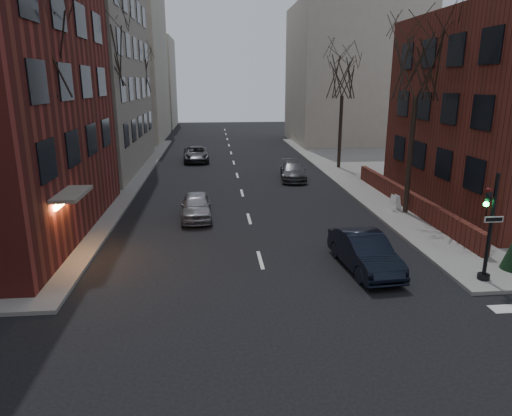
% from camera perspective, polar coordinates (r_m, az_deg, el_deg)
% --- Properties ---
extents(low_wall_right, '(0.35, 16.00, 1.00)m').
position_cam_1_polar(low_wall_right, '(27.90, 18.36, 1.11)').
color(low_wall_right, '#572019').
rests_on(low_wall_right, sidewalk_far_right).
extents(building_distant_la, '(14.00, 16.00, 18.00)m').
position_cam_1_polar(building_distant_la, '(62.15, -18.36, 16.41)').
color(building_distant_la, '#B4AC98').
rests_on(building_distant_la, ground).
extents(building_distant_ra, '(14.00, 14.00, 16.00)m').
position_cam_1_polar(building_distant_ra, '(58.22, 11.92, 15.96)').
color(building_distant_ra, '#B4AC98').
rests_on(building_distant_ra, ground).
extents(building_distant_lb, '(10.00, 12.00, 14.00)m').
position_cam_1_polar(building_distant_lb, '(78.52, -14.02, 14.91)').
color(building_distant_lb, '#B4AC98').
rests_on(building_distant_lb, ground).
extents(traffic_signal, '(0.76, 0.44, 4.00)m').
position_cam_1_polar(traffic_signal, '(18.45, 27.01, -2.94)').
color(traffic_signal, black).
rests_on(traffic_signal, sidewalk_far_right).
extents(tree_left_a, '(4.18, 4.18, 10.26)m').
position_cam_1_polar(tree_left_a, '(20.95, -26.02, 17.48)').
color(tree_left_a, '#2D231C').
rests_on(tree_left_a, sidewalk_far_left).
extents(tree_left_b, '(4.40, 4.40, 10.80)m').
position_cam_1_polar(tree_left_b, '(32.52, -18.62, 17.74)').
color(tree_left_b, '#2D231C').
rests_on(tree_left_b, sidewalk_far_left).
extents(tree_left_c, '(3.96, 3.96, 9.72)m').
position_cam_1_polar(tree_left_c, '(46.25, -14.59, 16.04)').
color(tree_left_c, '#2D231C').
rests_on(tree_left_c, sidewalk_far_left).
extents(tree_right_a, '(3.96, 3.96, 9.72)m').
position_cam_1_polar(tree_right_a, '(26.01, 19.63, 16.46)').
color(tree_right_a, '#2D231C').
rests_on(tree_right_a, sidewalk_far_right).
extents(tree_right_b, '(3.74, 3.74, 9.18)m').
position_cam_1_polar(tree_right_b, '(39.20, 10.81, 15.79)').
color(tree_right_b, '#2D231C').
rests_on(tree_right_b, sidewalk_far_right).
extents(streetlamp_near, '(0.36, 0.36, 6.28)m').
position_cam_1_polar(streetlamp_near, '(28.59, -18.40, 8.76)').
color(streetlamp_near, black).
rests_on(streetlamp_near, sidewalk_far_left).
extents(streetlamp_far, '(0.36, 0.36, 6.28)m').
position_cam_1_polar(streetlamp_far, '(48.23, -13.20, 11.57)').
color(streetlamp_far, black).
rests_on(streetlamp_far, sidewalk_far_left).
extents(parked_sedan, '(1.96, 4.58, 1.47)m').
position_cam_1_polar(parked_sedan, '(18.56, 13.43, -5.35)').
color(parked_sedan, black).
rests_on(parked_sedan, ground).
extents(car_lane_silver, '(1.78, 4.14, 1.39)m').
position_cam_1_polar(car_lane_silver, '(24.98, -7.48, 0.26)').
color(car_lane_silver, gray).
rests_on(car_lane_silver, ground).
extents(car_lane_gray, '(2.37, 4.77, 1.33)m').
position_cam_1_polar(car_lane_gray, '(34.86, 4.66, 4.64)').
color(car_lane_gray, '#45454A').
rests_on(car_lane_gray, ground).
extents(car_lane_far, '(2.54, 5.08, 1.38)m').
position_cam_1_polar(car_lane_far, '(43.27, -7.50, 6.71)').
color(car_lane_far, '#3A3A3F').
rests_on(car_lane_far, ground).
extents(sandwich_board, '(0.47, 0.60, 0.89)m').
position_cam_1_polar(sandwich_board, '(27.10, 16.99, 0.69)').
color(sandwich_board, white).
rests_on(sandwich_board, sidewalk_far_right).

